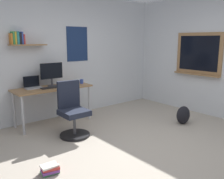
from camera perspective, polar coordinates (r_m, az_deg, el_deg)
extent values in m
plane|color=#ADA393|center=(3.83, 8.31, -14.10)|extent=(5.20, 5.20, 0.00)
cube|color=silver|center=(5.41, -10.93, 7.65)|extent=(5.00, 0.10, 2.60)
cube|color=#997047|center=(4.92, -18.93, 9.78)|extent=(0.68, 0.20, 0.02)
cube|color=navy|center=(5.50, -8.07, 10.41)|extent=(0.52, 0.01, 0.74)
cube|color=orange|center=(4.84, -22.46, 10.82)|extent=(0.03, 0.14, 0.20)
cube|color=#3D934C|center=(4.85, -22.09, 11.06)|extent=(0.03, 0.14, 0.23)
cube|color=gold|center=(4.86, -21.67, 11.06)|extent=(0.03, 0.14, 0.23)
cube|color=teal|center=(4.88, -21.20, 11.13)|extent=(0.04, 0.14, 0.23)
cube|color=black|center=(4.89, -20.69, 11.00)|extent=(0.03, 0.14, 0.21)
cube|color=#3851B2|center=(4.90, -20.30, 11.16)|extent=(0.03, 0.14, 0.23)
cube|color=#C63833|center=(4.91, -19.93, 10.91)|extent=(0.03, 0.14, 0.18)
cube|color=#997047|center=(5.82, 19.50, 7.95)|extent=(0.04, 1.10, 0.90)
cube|color=black|center=(5.81, 19.42, 7.95)|extent=(0.01, 0.94, 0.76)
cube|color=#997047|center=(5.82, 18.96, 3.39)|extent=(0.12, 1.10, 0.03)
cube|color=#997047|center=(4.94, -13.63, 0.37)|extent=(1.51, 0.58, 0.03)
cylinder|color=#B7B7BC|center=(4.56, -20.00, -5.70)|extent=(0.04, 0.04, 0.70)
cylinder|color=#B7B7BC|center=(5.16, -5.36, -3.07)|extent=(0.04, 0.04, 0.70)
cylinder|color=#B7B7BC|center=(4.99, -21.80, -4.38)|extent=(0.04, 0.04, 0.70)
cylinder|color=#B7B7BC|center=(5.54, -8.05, -2.12)|extent=(0.04, 0.04, 0.70)
cylinder|color=black|center=(4.39, -8.62, -10.39)|extent=(0.52, 0.52, 0.04)
cylinder|color=#4C4C51|center=(4.32, -8.70, -8.06)|extent=(0.05, 0.05, 0.34)
cube|color=#1E2333|center=(4.25, -8.79, -5.33)|extent=(0.44, 0.44, 0.09)
cube|color=#1E2333|center=(4.36, -10.07, -1.09)|extent=(0.40, 0.10, 0.48)
cube|color=#ADAFB5|center=(4.89, -17.74, 0.34)|extent=(0.31, 0.21, 0.02)
cube|color=black|center=(4.96, -18.24, 1.80)|extent=(0.31, 0.01, 0.21)
cylinder|color=#38383D|center=(5.04, -13.77, 0.85)|extent=(0.17, 0.17, 0.01)
cylinder|color=#38383D|center=(5.03, -13.81, 1.71)|extent=(0.03, 0.03, 0.14)
cube|color=black|center=(4.98, -13.89, 4.25)|extent=(0.46, 0.02, 0.31)
cube|color=black|center=(4.84, -14.07, 0.43)|extent=(0.37, 0.13, 0.02)
ellipsoid|color=#262628|center=(4.96, -11.16, 0.91)|extent=(0.10, 0.06, 0.03)
cylinder|color=#334CA5|center=(5.22, -7.10, 1.89)|extent=(0.08, 0.08, 0.09)
ellipsoid|color=black|center=(5.09, 16.22, -5.72)|extent=(0.32, 0.22, 0.36)
cube|color=#3D934C|center=(3.35, -14.22, -18.09)|extent=(0.22, 0.17, 0.02)
cube|color=#7A3D99|center=(3.32, -14.19, -17.80)|extent=(0.23, 0.19, 0.03)
cube|color=#C63833|center=(3.31, -14.11, -17.19)|extent=(0.24, 0.20, 0.04)
cube|color=silver|center=(3.30, -14.36, -16.78)|extent=(0.22, 0.16, 0.02)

